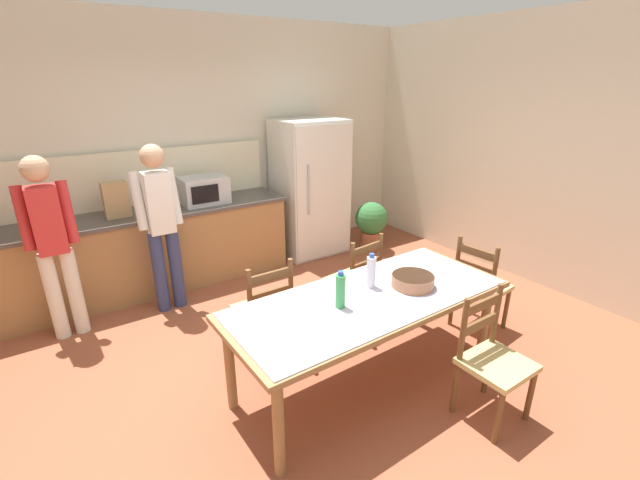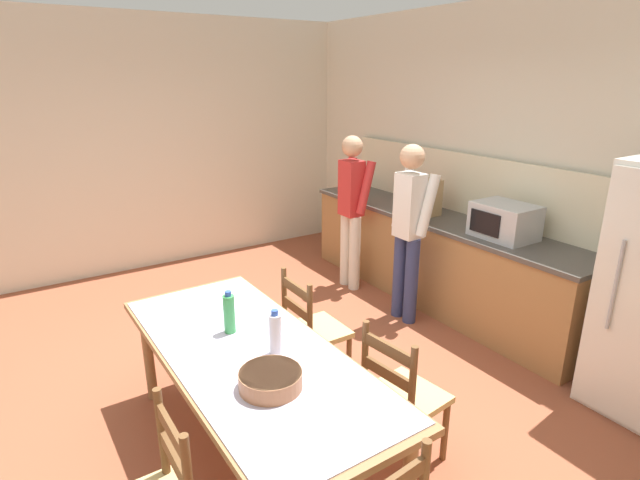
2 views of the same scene
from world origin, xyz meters
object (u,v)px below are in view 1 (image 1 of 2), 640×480
at_px(chair_head_end, 480,286).
at_px(person_at_counter, 161,221).
at_px(refrigerator, 310,188).
at_px(paper_bag, 116,200).
at_px(chair_side_near_right, 492,360).
at_px(serving_bowl, 413,280).
at_px(person_at_sink, 52,240).
at_px(chair_side_far_left, 264,311).
at_px(potted_plant, 371,223).
at_px(bottle_off_centre, 371,272).
at_px(dining_table, 369,305).
at_px(microwave, 204,190).
at_px(chair_side_far_right, 355,281).
at_px(bottle_near_centre, 340,291).

relative_size(chair_head_end, person_at_counter, 0.54).
bearing_deg(chair_head_end, refrigerator, -0.20).
height_order(paper_bag, chair_side_near_right, paper_bag).
distance_m(serving_bowl, person_at_sink, 3.05).
xyz_separation_m(chair_side_far_left, potted_plant, (2.32, 1.38, -0.06)).
bearing_deg(chair_head_end, person_at_sink, 51.85).
distance_m(bottle_off_centre, chair_side_near_right, 1.02).
distance_m(chair_head_end, person_at_sink, 3.81).
xyz_separation_m(dining_table, person_at_sink, (-1.83, 2.05, 0.25)).
xyz_separation_m(bottle_off_centre, potted_plant, (1.72, 1.99, -0.49)).
height_order(microwave, chair_side_far_right, microwave).
relative_size(paper_bag, potted_plant, 0.54).
bearing_deg(dining_table, microwave, 96.56).
xyz_separation_m(microwave, person_at_sink, (-1.53, -0.50, -0.12)).
bearing_deg(refrigerator, bottle_off_centre, -112.77).
distance_m(dining_table, serving_bowl, 0.40).
relative_size(refrigerator, person_at_sink, 1.06).
relative_size(refrigerator, chair_head_end, 1.92).
distance_m(microwave, chair_side_far_right, 2.06).
relative_size(microwave, bottle_near_centre, 1.85).
distance_m(bottle_off_centre, potted_plant, 2.68).
height_order(refrigerator, chair_side_far_right, refrigerator).
bearing_deg(chair_side_far_right, serving_bowl, 76.44).
xyz_separation_m(bottle_near_centre, person_at_counter, (-0.65, 2.04, 0.06)).
xyz_separation_m(chair_side_far_left, person_at_sink, (-1.33, 1.33, 0.49)).
bearing_deg(bottle_off_centre, person_at_counter, 117.97).
bearing_deg(microwave, potted_plant, -11.93).
height_order(bottle_near_centre, chair_side_far_left, bottle_near_centre).
xyz_separation_m(person_at_sink, potted_plant, (3.65, 0.05, -0.55)).
bearing_deg(paper_bag, person_at_sink, -141.64).
distance_m(person_at_sink, person_at_counter, 0.91).
bearing_deg(serving_bowl, chair_side_far_right, 83.12).
distance_m(person_at_counter, potted_plant, 2.80).
bearing_deg(chair_side_far_right, refrigerator, -116.62).
distance_m(refrigerator, person_at_counter, 2.10).
bearing_deg(chair_side_far_right, bottle_off_centre, 53.15).
relative_size(dining_table, chair_side_far_left, 2.36).
xyz_separation_m(paper_bag, dining_table, (1.20, -2.54, -0.40)).
height_order(refrigerator, chair_head_end, refrigerator).
bearing_deg(bottle_near_centre, chair_side_far_left, 107.21).
distance_m(chair_side_near_right, chair_side_far_left, 1.75).
bearing_deg(bottle_off_centre, chair_side_far_right, 59.83).
bearing_deg(microwave, bottle_near_centre, -89.39).
xyz_separation_m(chair_side_near_right, chair_side_far_left, (-0.98, 1.45, 0.00)).
xyz_separation_m(refrigerator, chair_side_far_left, (-1.61, -1.81, -0.43)).
distance_m(refrigerator, chair_head_end, 2.56).
bearing_deg(refrigerator, person_at_sink, -170.74).
distance_m(refrigerator, chair_side_far_left, 2.46).
height_order(chair_side_far_right, chair_side_near_right, same).
distance_m(chair_side_far_left, chair_head_end, 1.98).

